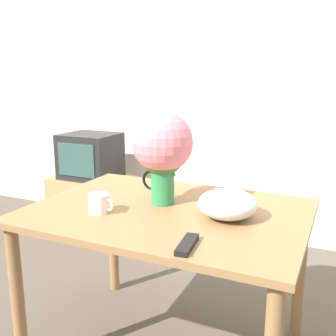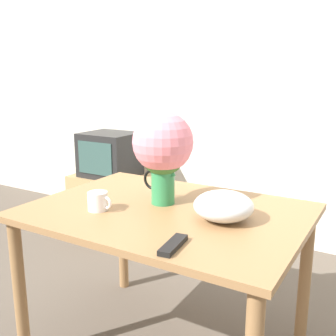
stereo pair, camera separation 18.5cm
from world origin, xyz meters
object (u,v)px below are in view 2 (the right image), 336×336
Objects in this scene: white_bowl at (224,206)px; tv_set at (110,154)px; flower_vase at (163,148)px; coffee_mug at (98,201)px.

white_bowl is 1.96m from tv_set.
flower_vase reaches higher than tv_set.
white_bowl is at bearing -10.47° from flower_vase.
white_bowl is (0.54, 0.18, 0.02)m from coffee_mug.
coffee_mug is 1.70m from tv_set.
white_bowl is (0.34, -0.06, -0.21)m from flower_vase.
flower_vase reaches higher than coffee_mug.
coffee_mug is at bearing -130.30° from flower_vase.
white_bowl reaches higher than coffee_mug.
white_bowl is at bearing -36.83° from tv_set.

